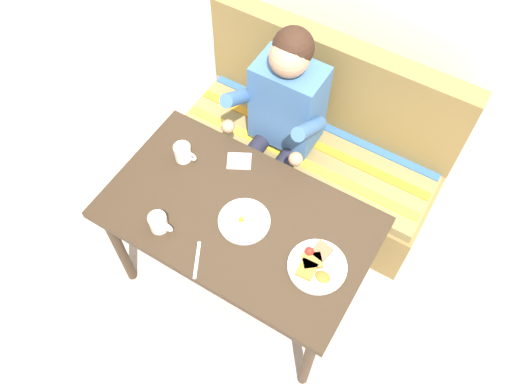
{
  "coord_description": "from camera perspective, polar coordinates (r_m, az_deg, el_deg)",
  "views": [
    {
      "loc": [
        0.67,
        -0.96,
        2.76
      ],
      "look_at": [
        0.0,
        0.15,
        0.72
      ],
      "focal_mm": 37.32,
      "sensor_mm": 36.0,
      "label": 1
    }
  ],
  "objects": [
    {
      "name": "couch",
      "position": [
        3.06,
        6.01,
        4.38
      ],
      "size": [
        1.44,
        0.56,
        1.0
      ],
      "color": "olive",
      "rests_on": "ground"
    },
    {
      "name": "napkin",
      "position": [
        2.5,
        -1.82,
        3.34
      ],
      "size": [
        0.14,
        0.14,
        0.01
      ],
      "primitive_type": "cube",
      "rotation": [
        0.0,
        0.0,
        0.5
      ],
      "color": "silver",
      "rests_on": "table"
    },
    {
      "name": "table",
      "position": [
        2.42,
        -1.85,
        -3.49
      ],
      "size": [
        1.2,
        0.7,
        0.73
      ],
      "color": "#36281A",
      "rests_on": "ground"
    },
    {
      "name": "coffee_mug_second",
      "position": [
        2.5,
        -7.82,
        4.23
      ],
      "size": [
        0.12,
        0.08,
        0.09
      ],
      "color": "white",
      "rests_on": "table"
    },
    {
      "name": "ground_plane",
      "position": [
        3.0,
        -1.51,
        -9.5
      ],
      "size": [
        8.0,
        8.0,
        0.0
      ],
      "primitive_type": "plane",
      "color": "#BBA79A"
    },
    {
      "name": "coffee_mug",
      "position": [
        2.31,
        -10.39,
        -3.23
      ],
      "size": [
        0.12,
        0.08,
        0.09
      ],
      "color": "white",
      "rests_on": "table"
    },
    {
      "name": "person",
      "position": [
        2.67,
        2.68,
        8.23
      ],
      "size": [
        0.45,
        0.61,
        1.21
      ],
      "color": "#3E679A",
      "rests_on": "ground"
    },
    {
      "name": "plate_breakfast",
      "position": [
        2.23,
        6.48,
        -7.78
      ],
      "size": [
        0.25,
        0.25,
        0.05
      ],
      "color": "white",
      "rests_on": "table"
    },
    {
      "name": "fork",
      "position": [
        2.25,
        -6.34,
        -7.26
      ],
      "size": [
        0.09,
        0.16,
        0.0
      ],
      "primitive_type": "cube",
      "rotation": [
        0.0,
        0.0,
        0.48
      ],
      "color": "silver",
      "rests_on": "table"
    },
    {
      "name": "plate_eggs",
      "position": [
        2.32,
        -1.28,
        -3.13
      ],
      "size": [
        0.23,
        0.23,
        0.04
      ],
      "color": "white",
      "rests_on": "table"
    }
  ]
}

